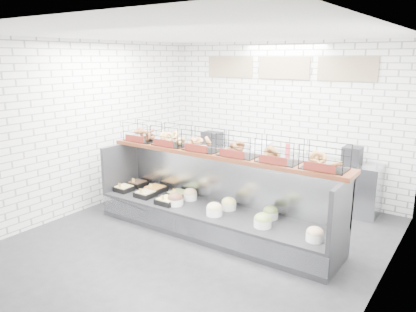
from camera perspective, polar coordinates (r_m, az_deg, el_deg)
The scene contains 5 objects.
ground at distance 6.29m, azimuth -0.98°, elevation -11.71°, with size 5.50×5.50×0.00m, color black.
room_shell at distance 6.21m, azimuth 2.22°, elevation 7.78°, with size 5.02×5.51×3.01m.
display_case at distance 6.42m, azimuth 0.68°, elevation -7.95°, with size 4.00×0.90×1.20m.
bagel_shelf at distance 6.25m, azimuth 1.72°, elevation 1.54°, with size 4.10×0.50×0.40m.
prep_counter at distance 8.09m, azimuth 9.08°, elevation -2.43°, with size 4.00×0.60×1.20m.
Camera 1 is at (3.32, -4.61, 2.71)m, focal length 35.00 mm.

